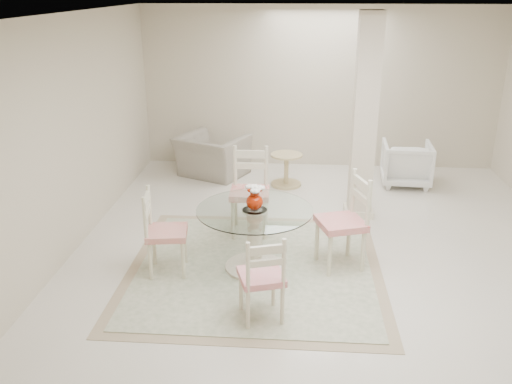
# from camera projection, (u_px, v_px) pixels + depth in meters

# --- Properties ---
(ground) EXTENTS (7.00, 7.00, 0.00)m
(ground) POSITION_uv_depth(u_px,v_px,m) (326.00, 257.00, 6.35)
(ground) COLOR silver
(ground) RESTS_ON ground
(room_shell) EXTENTS (6.02, 7.02, 2.71)m
(room_shell) POSITION_uv_depth(u_px,v_px,m) (334.00, 100.00, 5.69)
(room_shell) COLOR beige
(room_shell) RESTS_ON ground
(column) EXTENTS (0.30, 0.30, 2.70)m
(column) POSITION_uv_depth(u_px,v_px,m) (365.00, 119.00, 7.04)
(column) COLOR beige
(column) RESTS_ON ground
(area_rug) EXTENTS (2.82, 2.82, 0.02)m
(area_rug) POSITION_uv_depth(u_px,v_px,m) (255.00, 268.00, 6.07)
(area_rug) COLOR tan
(area_rug) RESTS_ON ground
(dining_table) EXTENTS (1.26, 1.26, 0.73)m
(dining_table) POSITION_uv_depth(u_px,v_px,m) (255.00, 239.00, 5.94)
(dining_table) COLOR beige
(dining_table) RESTS_ON ground
(red_vase) EXTENTS (0.21, 0.20, 0.28)m
(red_vase) POSITION_uv_depth(u_px,v_px,m) (255.00, 198.00, 5.76)
(red_vase) COLOR #9C1C04
(red_vase) RESTS_ON dining_table
(dining_chair_east) EXTENTS (0.60, 0.60, 1.19)m
(dining_chair_east) POSITION_uv_depth(u_px,v_px,m) (348.00, 215.00, 5.93)
(dining_chair_east) COLOR beige
(dining_chair_east) RESTS_ON ground
(dining_chair_north) EXTENTS (0.49, 0.50, 1.21)m
(dining_chair_north) POSITION_uv_depth(u_px,v_px,m) (250.00, 184.00, 6.80)
(dining_chair_north) COLOR beige
(dining_chair_north) RESTS_ON ground
(dining_chair_west) EXTENTS (0.48, 0.48, 1.06)m
(dining_chair_west) POSITION_uv_depth(u_px,v_px,m) (160.00, 226.00, 5.81)
(dining_chair_west) COLOR beige
(dining_chair_west) RESTS_ON ground
(dining_chair_south) EXTENTS (0.50, 0.50, 0.99)m
(dining_chair_south) POSITION_uv_depth(u_px,v_px,m) (263.00, 273.00, 4.94)
(dining_chair_south) COLOR beige
(dining_chair_south) RESTS_ON ground
(recliner_taupe) EXTENTS (1.33, 1.26, 0.68)m
(recliner_taupe) POSITION_uv_depth(u_px,v_px,m) (212.00, 156.00, 8.96)
(recliner_taupe) COLOR gray
(recliner_taupe) RESTS_ON ground
(armchair_white) EXTENTS (0.78, 0.80, 0.69)m
(armchair_white) POSITION_uv_depth(u_px,v_px,m) (406.00, 164.00, 8.54)
(armchair_white) COLOR white
(armchair_white) RESTS_ON ground
(side_table) EXTENTS (0.50, 0.50, 0.51)m
(side_table) POSITION_uv_depth(u_px,v_px,m) (286.00, 171.00, 8.53)
(side_table) COLOR #CCB87D
(side_table) RESTS_ON ground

